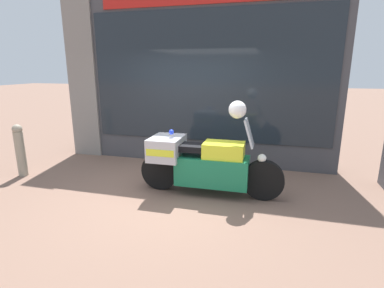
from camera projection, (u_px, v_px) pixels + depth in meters
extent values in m
plane|color=#7A5B4C|center=(165.00, 194.00, 5.12)|extent=(60.00, 60.00, 0.00)
cube|color=#424247|center=(195.00, 79.00, 6.53)|extent=(6.06, 0.40, 3.70)
cube|color=gray|center=(88.00, 78.00, 7.23)|extent=(0.72, 0.55, 3.70)
cube|color=#1E262D|center=(207.00, 77.00, 6.23)|extent=(5.11, 0.02, 2.70)
cube|color=slate|center=(207.00, 150.00, 6.86)|extent=(4.89, 0.30, 0.55)
cube|color=silver|center=(208.00, 105.00, 6.74)|extent=(4.89, 0.02, 1.48)
cube|color=beige|center=(207.00, 72.00, 6.43)|extent=(4.89, 0.30, 0.03)
cube|color=#B7B2A8|center=(141.00, 70.00, 6.81)|extent=(0.18, 0.04, 0.05)
cube|color=#C68E19|center=(208.00, 70.00, 6.42)|extent=(0.18, 0.04, 0.05)
cube|color=maroon|center=(282.00, 70.00, 6.02)|extent=(0.18, 0.04, 0.05)
cube|color=yellow|center=(158.00, 130.00, 6.98)|extent=(0.19, 0.02, 0.27)
cube|color=#2D8E42|center=(258.00, 136.00, 6.40)|extent=(0.19, 0.03, 0.27)
cylinder|color=black|center=(263.00, 180.00, 4.84)|extent=(0.66, 0.15, 0.66)
cylinder|color=black|center=(160.00, 171.00, 5.27)|extent=(0.66, 0.15, 0.66)
cube|color=#19754C|center=(212.00, 170.00, 5.02)|extent=(1.21, 0.51, 0.48)
cube|color=yellow|center=(224.00, 151.00, 4.89)|extent=(0.66, 0.45, 0.28)
cube|color=black|center=(197.00, 148.00, 5.00)|extent=(0.71, 0.38, 0.10)
cube|color=#B7B7BC|center=(167.00, 148.00, 5.14)|extent=(0.53, 0.69, 0.38)
cube|color=yellow|center=(167.00, 148.00, 5.14)|extent=(0.48, 0.70, 0.11)
cube|color=#B2BCC6|center=(249.00, 133.00, 4.71)|extent=(0.17, 0.35, 0.44)
sphere|color=white|center=(262.00, 158.00, 4.76)|extent=(0.14, 0.14, 0.14)
sphere|color=blue|center=(171.00, 132.00, 5.04)|extent=(0.09, 0.09, 0.09)
sphere|color=white|center=(237.00, 110.00, 4.67)|extent=(0.28, 0.28, 0.28)
cylinder|color=gray|center=(21.00, 154.00, 5.90)|extent=(0.18, 0.18, 0.89)
sphere|color=gray|center=(17.00, 129.00, 5.77)|extent=(0.19, 0.19, 0.19)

